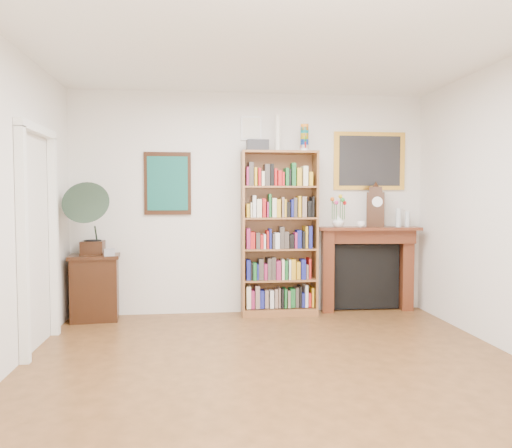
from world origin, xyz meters
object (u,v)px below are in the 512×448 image
at_px(side_cabinet, 95,288).
at_px(flower_vase, 338,221).
at_px(bottle_left, 398,218).
at_px(fireplace, 367,262).
at_px(cd_stack, 110,252).
at_px(teacup, 361,224).
at_px(bookshelf, 279,224).
at_px(bottle_right, 407,219).
at_px(gramophone, 90,214).
at_px(mantel_clock, 376,208).

xyz_separation_m(side_cabinet, flower_vase, (3.01, 0.06, 0.78)).
bearing_deg(bottle_left, flower_vase, -179.09).
bearing_deg(bottle_left, fireplace, 171.27).
xyz_separation_m(fireplace, flower_vase, (-0.41, -0.07, 0.53)).
distance_m(side_cabinet, bottle_left, 3.90).
bearing_deg(cd_stack, flower_vase, 3.93).
bearing_deg(teacup, cd_stack, -177.30).
bearing_deg(cd_stack, teacup, 2.70).
distance_m(bookshelf, bottle_right, 1.69).
xyz_separation_m(side_cabinet, bottle_right, (3.94, 0.09, 0.80)).
relative_size(bookshelf, bottle_left, 9.83).
bearing_deg(side_cabinet, bookshelf, -4.77).
distance_m(bookshelf, gramophone, 2.28).
distance_m(fireplace, cd_stack, 3.23).
xyz_separation_m(gramophone, flower_vase, (3.04, 0.15, -0.10)).
bearing_deg(mantel_clock, flower_vase, -154.93).
xyz_separation_m(fireplace, bottle_right, (0.52, -0.05, 0.55)).
bearing_deg(fireplace, cd_stack, -169.85).
bearing_deg(fireplace, side_cabinet, -172.33).
bearing_deg(bottle_right, teacup, -173.47).
height_order(mantel_clock, bottle_right, mantel_clock).
relative_size(gramophone, bottle_left, 3.59).
relative_size(teacup, bottle_left, 0.41).
relative_size(bookshelf, side_cabinet, 2.98).
bearing_deg(flower_vase, bottle_right, 1.65).
bearing_deg(mantel_clock, fireplace, 175.57).
bearing_deg(bookshelf, mantel_clock, 3.36).
xyz_separation_m(flower_vase, teacup, (0.28, -0.05, -0.04)).
height_order(bookshelf, side_cabinet, bookshelf).
height_order(mantel_clock, flower_vase, mantel_clock).
bearing_deg(bookshelf, teacup, -0.33).
bearing_deg(flower_vase, fireplace, 10.16).
height_order(bookshelf, gramophone, bookshelf).
relative_size(teacup, bottle_right, 0.49).
relative_size(side_cabinet, bottle_right, 3.95).
relative_size(mantel_clock, bottle_right, 2.58).
relative_size(flower_vase, teacup, 1.56).
bearing_deg(bottle_left, bottle_right, 6.28).
height_order(gramophone, bottle_left, gramophone).
height_order(bookshelf, fireplace, bookshelf).
bearing_deg(teacup, flower_vase, 170.52).
bearing_deg(flower_vase, cd_stack, -176.07).
bearing_deg(bottle_left, gramophone, -177.58).
xyz_separation_m(bookshelf, mantel_clock, (1.26, 0.05, 0.20)).
bearing_deg(bottle_right, cd_stack, -176.64).
xyz_separation_m(mantel_clock, teacup, (-0.22, -0.08, -0.21)).
relative_size(mantel_clock, teacup, 5.23).
relative_size(cd_stack, bottle_left, 0.50).
bearing_deg(bottle_left, cd_stack, -176.74).
height_order(cd_stack, flower_vase, flower_vase).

